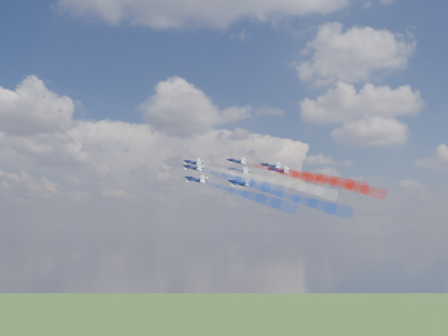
# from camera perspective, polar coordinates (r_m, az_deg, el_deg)

# --- Properties ---
(jet_lead) EXTENTS (14.56, 14.24, 7.49)m
(jet_lead) POSITION_cam_1_polar(r_m,az_deg,el_deg) (193.82, -3.72, 0.64)
(jet_lead) COLOR black
(trail_lead) EXTENTS (31.16, 25.74, 13.67)m
(trail_lead) POSITION_cam_1_polar(r_m,az_deg,el_deg) (176.83, 1.15, -0.59)
(trail_lead) COLOR white
(jet_inner_left) EXTENTS (14.56, 14.24, 7.49)m
(jet_inner_left) POSITION_cam_1_polar(r_m,az_deg,el_deg) (178.08, -3.71, 0.04)
(jet_inner_left) COLOR black
(trail_inner_left) EXTENTS (31.16, 25.74, 13.67)m
(trail_inner_left) POSITION_cam_1_polar(r_m,az_deg,el_deg) (161.21, 1.64, -1.37)
(trail_inner_left) COLOR blue
(jet_inner_right) EXTENTS (14.56, 14.24, 7.49)m
(jet_inner_right) POSITION_cam_1_polar(r_m,az_deg,el_deg) (193.43, 1.44, 0.78)
(jet_inner_right) COLOR black
(trail_inner_right) EXTENTS (31.16, 25.74, 13.67)m
(trail_inner_right) POSITION_cam_1_polar(r_m,az_deg,el_deg) (177.99, 6.78, -0.43)
(trail_inner_right) COLOR red
(jet_outer_left) EXTENTS (14.56, 14.24, 7.49)m
(jet_outer_left) POSITION_cam_1_polar(r_m,az_deg,el_deg) (163.88, -3.41, -1.38)
(jet_outer_left) COLOR black
(trail_outer_left) EXTENTS (31.16, 25.74, 13.67)m
(trail_outer_left) POSITION_cam_1_polar(r_m,az_deg,el_deg) (147.29, 2.49, -3.09)
(trail_outer_left) COLOR blue
(jet_center_third) EXTENTS (14.56, 14.24, 7.49)m
(jet_center_third) POSITION_cam_1_polar(r_m,az_deg,el_deg) (178.88, 1.65, -0.40)
(jet_center_third) COLOR black
(trail_center_third) EXTENTS (31.16, 25.74, 13.67)m
(trail_center_third) POSITION_cam_1_polar(r_m,az_deg,el_deg) (163.67, 7.48, -1.83)
(trail_center_third) COLOR white
(jet_outer_right) EXTENTS (14.56, 14.24, 7.49)m
(jet_outer_right) POSITION_cam_1_polar(r_m,az_deg,el_deg) (192.11, 5.48, 0.24)
(jet_outer_right) COLOR black
(trail_outer_right) EXTENTS (31.16, 25.74, 13.67)m
(trail_outer_right) POSITION_cam_1_polar(r_m,az_deg,el_deg) (178.03, 11.17, -1.03)
(trail_outer_right) COLOR red
(jet_rear_left) EXTENTS (14.56, 14.24, 7.49)m
(jet_rear_left) POSITION_cam_1_polar(r_m,az_deg,el_deg) (161.93, 1.84, -1.82)
(jet_rear_left) COLOR black
(trail_rear_left) EXTENTS (31.16, 25.74, 13.67)m
(trail_rear_left) POSITION_cam_1_polar(r_m,az_deg,el_deg) (147.00, 8.36, -3.55)
(trail_rear_left) COLOR blue
(jet_rear_right) EXTENTS (14.56, 14.24, 7.49)m
(jet_rear_right) POSITION_cam_1_polar(r_m,az_deg,el_deg) (178.66, 6.36, -0.29)
(jet_rear_right) COLOR black
(trail_rear_right) EXTENTS (31.16, 25.74, 13.67)m
(trail_rear_right) POSITION_cam_1_polar(r_m,az_deg,el_deg) (164.98, 12.58, -1.70)
(trail_rear_right) COLOR red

